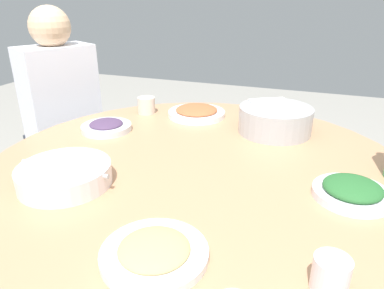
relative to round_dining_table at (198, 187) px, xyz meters
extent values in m
cylinder|color=#99999E|center=(0.00, 0.00, -0.29)|extent=(0.12, 0.12, 0.67)
cylinder|color=tan|center=(0.00, 0.00, 0.07)|extent=(1.33, 1.33, 0.04)
cylinder|color=#B2B5BA|center=(0.19, 0.35, 0.14)|extent=(0.27, 0.27, 0.10)
ellipsoid|color=white|center=(0.19, 0.35, 0.14)|extent=(0.23, 0.23, 0.11)
cube|color=white|center=(0.15, 0.41, 0.19)|extent=(0.16, 0.13, 0.01)
cylinder|color=white|center=(-0.30, -0.26, 0.12)|extent=(0.26, 0.26, 0.06)
cylinder|color=#351307|center=(-0.30, -0.26, 0.11)|extent=(0.23, 0.23, 0.04)
cylinder|color=silver|center=(-0.30, -0.26, 0.14)|extent=(0.28, 0.02, 0.01)
cylinder|color=white|center=(0.45, -0.06, 0.10)|extent=(0.20, 0.20, 0.02)
ellipsoid|color=#29662F|center=(0.45, -0.06, 0.12)|extent=(0.15, 0.15, 0.04)
cylinder|color=white|center=(0.06, -0.45, 0.10)|extent=(0.22, 0.22, 0.02)
ellipsoid|color=tan|center=(0.06, -0.45, 0.11)|extent=(0.15, 0.15, 0.03)
cylinder|color=white|center=(-0.16, 0.43, 0.10)|extent=(0.25, 0.25, 0.02)
ellipsoid|color=#B86138|center=(-0.16, 0.43, 0.12)|extent=(0.18, 0.18, 0.03)
cylinder|color=silver|center=(-0.43, 0.14, 0.10)|extent=(0.19, 0.19, 0.02)
ellipsoid|color=#50395A|center=(-0.43, 0.14, 0.12)|extent=(0.13, 0.13, 0.03)
cylinder|color=beige|center=(-0.38, 0.39, 0.13)|extent=(0.08, 0.08, 0.07)
cylinder|color=white|center=(0.39, -0.41, 0.12)|extent=(0.07, 0.07, 0.07)
cylinder|color=brown|center=(-0.88, 0.43, -0.44)|extent=(0.34, 0.34, 0.43)
cube|color=#2D333D|center=(-0.88, 0.43, -0.17)|extent=(0.45, 0.44, 0.12)
cube|color=white|center=(-0.88, 0.43, 0.12)|extent=(0.33, 0.39, 0.46)
sphere|color=beige|center=(-0.88, 0.43, 0.44)|extent=(0.19, 0.19, 0.19)
camera|label=1|loc=(0.33, -0.95, 0.58)|focal=33.16mm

